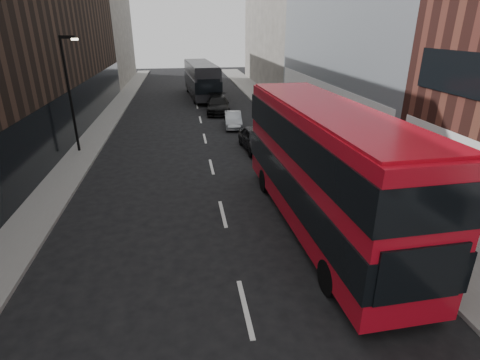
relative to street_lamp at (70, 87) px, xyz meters
name	(u,v)px	position (x,y,z in m)	size (l,w,h in m)	color
sidewalk_right	(286,118)	(15.72, 7.00, -4.11)	(3.00, 80.00, 0.15)	slate
sidewalk_left	(104,125)	(0.22, 7.00, -4.11)	(2.00, 80.00, 0.15)	slate
building_victorian	(280,8)	(19.59, 26.00, 5.48)	(6.50, 24.00, 21.00)	#615C55
building_left_mid	(61,34)	(-3.28, 12.00, 2.82)	(5.00, 24.00, 14.00)	black
building_left_far	(106,34)	(-3.28, 34.00, 2.32)	(5.00, 20.00, 13.00)	#615C55
street_lamp	(70,87)	(0.00, 0.00, 0.00)	(1.06, 0.22, 7.00)	black
red_bus	(323,163)	(11.97, -11.72, -1.41)	(3.37, 12.48, 4.99)	#B50B1A
grey_bus	(201,79)	(9.02, 19.24, -2.13)	(3.62, 12.00, 3.82)	black
car_a	(256,139)	(11.43, -1.17, -3.44)	(1.76, 4.37, 1.49)	black
car_b	(233,120)	(10.72, 5.02, -3.57)	(1.29, 3.71, 1.22)	#94989C
car_c	(218,105)	(10.06, 10.67, -3.42)	(2.13, 5.24, 1.52)	black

